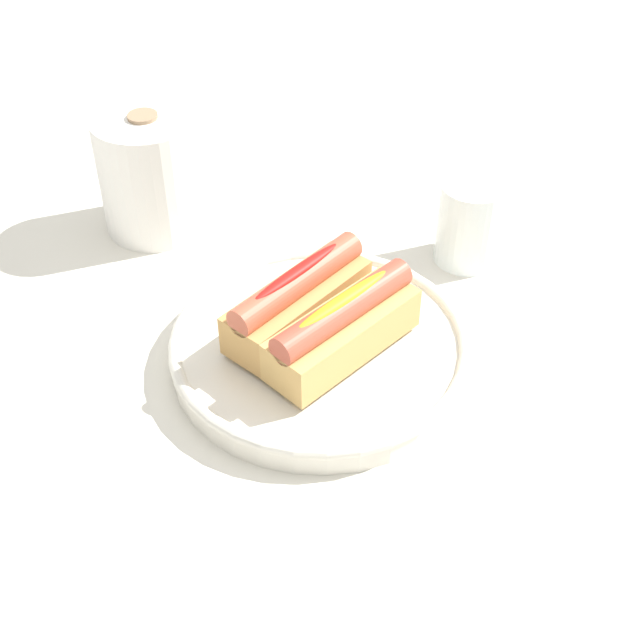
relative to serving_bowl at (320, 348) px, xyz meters
name	(u,v)px	position (x,y,z in m)	size (l,w,h in m)	color
ground_plane	(300,357)	(-0.01, 0.02, -0.02)	(2.40, 2.40, 0.00)	silver
serving_bowl	(320,348)	(0.00, 0.00, 0.00)	(0.27, 0.27, 0.03)	silver
hotdog_front	(343,328)	(-0.01, -0.03, 0.04)	(0.16, 0.08, 0.06)	tan
hotdog_back	(298,299)	(0.01, 0.03, 0.04)	(0.16, 0.07, 0.06)	tan
water_glass	(470,224)	(0.21, -0.05, 0.03)	(0.07, 0.07, 0.09)	white
paper_towel_roll	(151,173)	(0.09, 0.27, 0.05)	(0.11, 0.11, 0.13)	white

